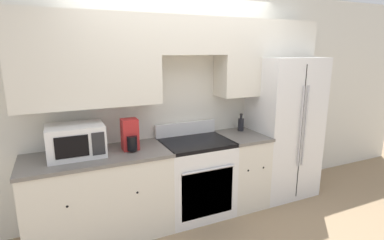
{
  "coord_description": "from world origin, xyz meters",
  "views": [
    {
      "loc": [
        -1.36,
        -2.64,
        1.9
      ],
      "look_at": [
        -0.0,
        0.31,
        1.14
      ],
      "focal_mm": 28.0,
      "sensor_mm": 36.0,
      "label": 1
    }
  ],
  "objects_px": {
    "microwave": "(76,140)",
    "bottle": "(241,124)",
    "oven_range": "(196,177)",
    "refrigerator": "(280,127)"
  },
  "relations": [
    {
      "from": "oven_range",
      "to": "microwave",
      "type": "distance_m",
      "value": 1.4
    },
    {
      "from": "refrigerator",
      "to": "bottle",
      "type": "xyz_separation_m",
      "value": [
        -0.57,
        0.1,
        0.07
      ]
    },
    {
      "from": "microwave",
      "to": "bottle",
      "type": "bearing_deg",
      "value": 3.18
    },
    {
      "from": "refrigerator",
      "to": "microwave",
      "type": "bearing_deg",
      "value": -179.68
    },
    {
      "from": "oven_range",
      "to": "bottle",
      "type": "distance_m",
      "value": 0.9
    },
    {
      "from": "oven_range",
      "to": "refrigerator",
      "type": "relative_size",
      "value": 0.58
    },
    {
      "from": "oven_range",
      "to": "bottle",
      "type": "relative_size",
      "value": 4.76
    },
    {
      "from": "refrigerator",
      "to": "microwave",
      "type": "relative_size",
      "value": 3.44
    },
    {
      "from": "oven_range",
      "to": "refrigerator",
      "type": "height_order",
      "value": "refrigerator"
    },
    {
      "from": "oven_range",
      "to": "bottle",
      "type": "xyz_separation_m",
      "value": [
        0.72,
        0.16,
        0.53
      ]
    }
  ]
}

